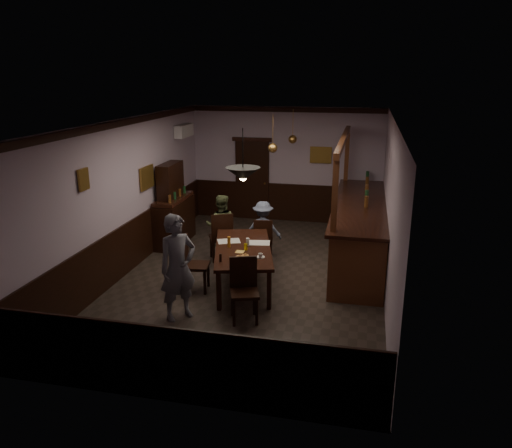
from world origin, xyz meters
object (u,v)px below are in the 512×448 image
(person_seated_right, at_px, (263,229))
(chair_far_right, at_px, (263,238))
(chair_side, at_px, (192,261))
(dining_table, at_px, (243,251))
(chair_far_left, at_px, (222,235))
(person_seated_left, at_px, (221,226))
(soda_can, at_px, (246,247))
(chair_near, at_px, (244,286))
(sideboard, at_px, (174,212))
(coffee_cup, at_px, (260,255))
(pendant_brass_far, at_px, (293,139))
(pendant_brass_mid, at_px, (273,148))
(pendant_iron, at_px, (243,174))
(person_standing, at_px, (178,267))
(bar_counter, at_px, (359,230))

(person_seated_right, bearing_deg, chair_far_right, 98.14)
(chair_far_right, height_order, chair_side, chair_side)
(dining_table, xyz_separation_m, chair_far_left, (-0.74, 1.11, -0.11))
(dining_table, distance_m, chair_side, 0.96)
(person_seated_left, relative_size, soda_can, 11.41)
(chair_far_left, height_order, person_seated_left, person_seated_left)
(soda_can, bearing_deg, chair_near, -77.85)
(sideboard, bearing_deg, chair_far_right, -15.95)
(chair_near, xyz_separation_m, coffee_cup, (0.10, 0.79, 0.24))
(person_seated_right, height_order, coffee_cup, person_seated_right)
(soda_can, bearing_deg, pendant_brass_far, 85.45)
(chair_far_left, relative_size, person_seated_right, 0.87)
(chair_far_left, bearing_deg, coffee_cup, 100.46)
(pendant_brass_far, bearing_deg, soda_can, -94.55)
(pendant_brass_mid, relative_size, pendant_brass_far, 1.00)
(person_seated_right, distance_m, soda_can, 1.75)
(chair_far_right, distance_m, pendant_iron, 2.77)
(chair_far_left, bearing_deg, dining_table, 97.82)
(coffee_cup, distance_m, pendant_brass_far, 4.22)
(person_seated_right, xyz_separation_m, pendant_iron, (0.16, -2.39, 1.67))
(person_standing, height_order, pendant_brass_mid, pendant_brass_mid)
(person_standing, relative_size, bar_counter, 0.38)
(chair_side, bearing_deg, person_seated_left, -8.82)
(chair_far_left, xyz_separation_m, person_standing, (0.04, -2.59, 0.29))
(coffee_cup, bearing_deg, bar_counter, 40.35)
(person_standing, bearing_deg, person_seated_left, 43.17)
(person_standing, distance_m, sideboard, 3.76)
(chair_far_right, relative_size, pendant_brass_far, 1.12)
(person_standing, relative_size, person_seated_right, 1.43)
(bar_counter, bearing_deg, soda_can, -134.87)
(sideboard, distance_m, pendant_iron, 3.93)
(person_standing, relative_size, person_seated_left, 1.27)
(person_seated_left, relative_size, person_seated_right, 1.13)
(coffee_cup, relative_size, pendant_iron, 0.10)
(dining_table, bearing_deg, chair_far_right, 85.65)
(chair_far_right, height_order, bar_counter, bar_counter)
(pendant_brass_mid, bearing_deg, chair_near, -87.16)
(person_seated_right, relative_size, bar_counter, 0.26)
(sideboard, bearing_deg, person_seated_right, -9.73)
(pendant_brass_far, bearing_deg, bar_counter, -43.49)
(sideboard, relative_size, bar_counter, 0.41)
(pendant_brass_far, bearing_deg, coffee_cup, -89.11)
(coffee_cup, bearing_deg, dining_table, 117.02)
(chair_side, relative_size, person_seated_left, 0.75)
(chair_far_right, bearing_deg, person_standing, 65.60)
(person_seated_left, distance_m, pendant_brass_far, 2.89)
(person_seated_left, relative_size, pendant_brass_mid, 1.69)
(chair_far_right, bearing_deg, dining_table, 77.06)
(chair_far_left, relative_size, chair_far_right, 1.16)
(chair_far_left, relative_size, pendant_brass_far, 1.30)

